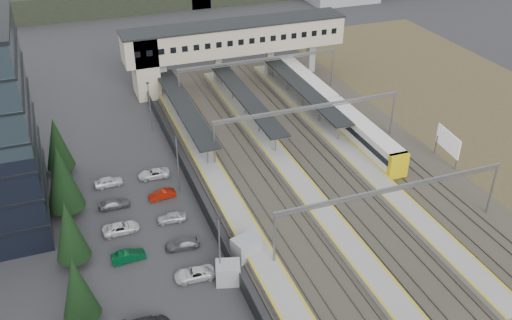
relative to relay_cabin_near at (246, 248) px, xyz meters
name	(u,v)px	position (x,y,z in m)	size (l,w,h in m)	color
ground	(265,221)	(4.21, 5.33, -1.21)	(220.00, 220.00, 0.00)	#2B2B2D
conifer_row	(72,250)	(-17.79, 1.47, 3.63)	(4.42, 49.82, 9.50)	black
car_park	(167,283)	(-9.29, -1.76, -0.61)	(10.53, 44.67, 1.29)	#ABABB0
lampposts	(196,199)	(-3.79, 6.58, 3.12)	(0.50, 53.25, 8.07)	gray
fence	(201,203)	(-2.29, 10.33, -0.21)	(0.08, 90.00, 2.00)	#26282B
relay_cabin_near	(246,248)	(0.00, 0.00, 0.00)	(3.42, 2.91, 2.42)	#96979B
relay_cabin_far	(228,273)	(-3.10, -3.11, -0.06)	(2.99, 2.71, 2.30)	#96979B
rail_corridor	(317,183)	(13.55, 10.33, -0.92)	(34.00, 90.00, 0.92)	#3D382F
canopies	(245,96)	(11.21, 32.33, 2.71)	(23.10, 30.00, 3.28)	black
footbridge	(221,42)	(11.91, 47.33, 6.72)	(40.40, 6.40, 11.20)	#B5A78C
gantries	(346,149)	(16.21, 8.33, 4.79)	(28.40, 62.28, 7.17)	gray
train	(333,108)	(24.21, 27.15, 0.82)	(2.83, 39.37, 3.57)	white
billboard	(448,142)	(33.00, 9.49, 1.99)	(0.72, 5.69, 4.80)	gray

